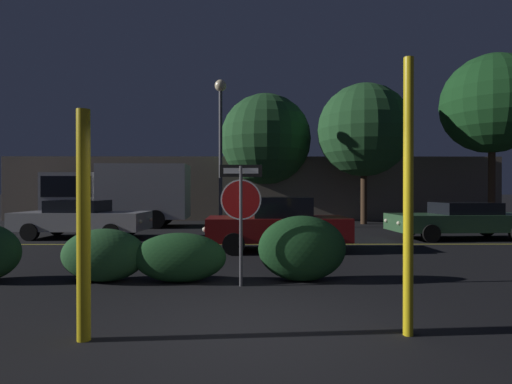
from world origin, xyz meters
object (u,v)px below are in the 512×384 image
tree_0 (364,130)px  passing_car_3 (461,220)px  passing_car_1 (82,219)px  passing_car_2 (278,224)px  yellow_pole_right (408,197)px  stop_sign (241,201)px  street_lamp (221,124)px  hedge_bush_2 (180,257)px  hedge_bush_3 (302,248)px  tree_1 (266,140)px  hedge_bush_1 (104,255)px  delivery_truck (117,193)px  yellow_pole_left (84,225)px  tree_2 (492,104)px

tree_0 → passing_car_3: bearing=-74.1°
passing_car_1 → passing_car_3: passing_car_1 is taller
passing_car_2 → yellow_pole_right: bearing=-171.8°
stop_sign → passing_car_1: 9.35m
passing_car_3 → street_lamp: street_lamp is taller
yellow_pole_right → street_lamp: bearing=104.2°
passing_car_3 → hedge_bush_2: bearing=123.4°
passing_car_3 → hedge_bush_3: bearing=131.8°
yellow_pole_right → passing_car_3: yellow_pole_right is taller
passing_car_2 → tree_1: 11.76m
stop_sign → yellow_pole_right: 3.21m
stop_sign → hedge_bush_1: (-2.61, 0.37, -1.04)m
yellow_pole_right → hedge_bush_3: 3.14m
hedge_bush_3 → stop_sign: bearing=-162.0°
passing_car_3 → delivery_truck: delivery_truck is taller
yellow_pole_left → tree_0: tree_0 is taller
yellow_pole_right → passing_car_2: yellow_pole_right is taller
street_lamp → tree_2: (12.95, 1.15, 1.15)m
hedge_bush_2 → delivery_truck: (-5.00, 11.14, 1.13)m
hedge_bush_1 → delivery_truck: (-3.55, 11.08, 1.09)m
tree_0 → hedge_bush_2: bearing=-118.9°
delivery_truck → tree_1: (7.05, 3.86, 2.96)m
stop_sign → passing_car_3: 10.18m
hedge_bush_3 → delivery_truck: bearing=123.4°
passing_car_2 → tree_0: 10.77m
hedge_bush_1 → hedge_bush_2: 1.45m
yellow_pole_right → tree_0: (3.71, 15.35, 3.07)m
stop_sign → hedge_bush_1: size_ratio=1.38×
yellow_pole_right → street_lamp: street_lamp is taller
passing_car_1 → passing_car_3: 13.50m
passing_car_1 → passing_car_2: (6.89, -2.99, 0.05)m
hedge_bush_2 → tree_2: tree_2 is taller
yellow_pole_right → passing_car_1: size_ratio=0.70×
stop_sign → street_lamp: bearing=95.2°
hedge_bush_3 → street_lamp: 11.43m
hedge_bush_2 → tree_2: 18.13m
delivery_truck → tree_1: size_ratio=0.91×
yellow_pole_right → passing_car_1: 12.56m
street_lamp → tree_0: (7.06, 2.14, 0.04)m
stop_sign → passing_car_2: 4.35m
passing_car_2 → street_lamp: street_lamp is taller
yellow_pole_left → tree_0: (7.52, 15.50, 3.39)m
hedge_bush_1 → hedge_bush_3: 3.76m
hedge_bush_3 → tree_0: size_ratio=0.24×
hedge_bush_1 → hedge_bush_2: (1.45, -0.06, -0.04)m
yellow_pole_right → delivery_truck: yellow_pole_right is taller
street_lamp → passing_car_2: bearing=-71.6°
yellow_pole_left → passing_car_1: size_ratio=0.57×
tree_2 → passing_car_1: bearing=-164.9°
tree_1 → tree_0: bearing=-26.0°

